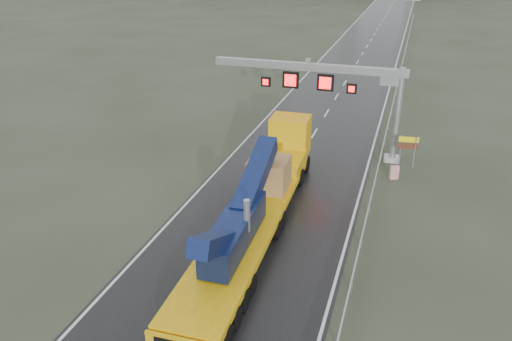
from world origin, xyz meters
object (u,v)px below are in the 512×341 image
(heavy_haul_truck, at_px, (263,189))
(striped_barrier, at_px, (394,173))
(sign_gantry, at_px, (335,84))
(exit_sign_pair, at_px, (408,146))

(heavy_haul_truck, relative_size, striped_barrier, 21.15)
(sign_gantry, xyz_separation_m, striped_barrier, (5.15, -3.34, -5.12))
(heavy_haul_truck, distance_m, exit_sign_pair, 13.07)
(heavy_haul_truck, height_order, exit_sign_pair, heavy_haul_truck)
(exit_sign_pair, height_order, striped_barrier, exit_sign_pair)
(sign_gantry, height_order, exit_sign_pair, sign_gantry)
(heavy_haul_truck, xyz_separation_m, exit_sign_pair, (8.04, 10.31, -0.17))
(exit_sign_pair, bearing_deg, sign_gantry, 162.84)
(striped_barrier, bearing_deg, exit_sign_pair, 51.95)
(heavy_haul_truck, height_order, striped_barrier, heavy_haul_truck)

